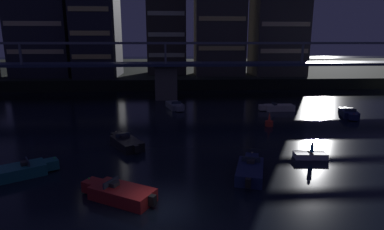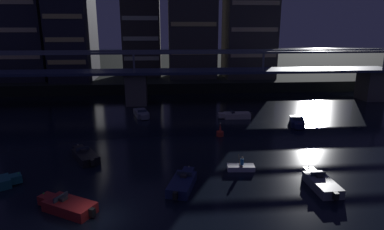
# 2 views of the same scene
# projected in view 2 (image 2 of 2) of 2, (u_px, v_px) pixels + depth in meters

# --- Properties ---
(ground_plane) EXTENTS (400.00, 400.00, 0.00)m
(ground_plane) POSITION_uv_depth(u_px,v_px,m) (97.00, 221.00, 23.11)
(ground_plane) COLOR black
(far_riverbank) EXTENTS (240.00, 80.00, 2.20)m
(far_riverbank) POSITION_uv_depth(u_px,v_px,m) (149.00, 67.00, 104.69)
(far_riverbank) COLOR black
(far_riverbank) RESTS_ON ground
(river_bridge) EXTENTS (93.99, 6.40, 9.38)m
(river_bridge) POSITION_uv_depth(u_px,v_px,m) (136.00, 79.00, 57.60)
(river_bridge) COLOR #605B51
(river_bridge) RESTS_ON ground
(tower_west_low) EXTENTS (11.86, 9.98, 27.27)m
(tower_west_low) POSITION_uv_depth(u_px,v_px,m) (17.00, 16.00, 68.81)
(tower_west_low) COLOR #282833
(tower_west_low) RESTS_ON far_riverbank
(tower_west_tall) EXTENTS (8.13, 13.00, 22.66)m
(tower_west_tall) POSITION_uv_depth(u_px,v_px,m) (72.00, 27.00, 69.71)
(tower_west_tall) COLOR #282833
(tower_west_tall) RESTS_ON far_riverbank
(tower_central) EXTENTS (8.56, 8.49, 22.51)m
(tower_central) POSITION_uv_depth(u_px,v_px,m) (142.00, 28.00, 75.85)
(tower_central) COLOR #38332D
(tower_central) RESTS_ON far_riverbank
(tower_east_tall) EXTENTS (10.55, 8.59, 30.18)m
(tower_east_tall) POSITION_uv_depth(u_px,v_px,m) (192.00, 10.00, 72.08)
(tower_east_tall) COLOR #423D38
(tower_east_tall) RESTS_ON far_riverbank
(tower_east_low) EXTENTS (10.89, 9.58, 27.43)m
(tower_east_low) POSITION_uv_depth(u_px,v_px,m) (250.00, 16.00, 72.57)
(tower_east_low) COLOR #423D38
(tower_east_low) RESTS_ON far_riverbank
(speedboat_near_left) EXTENTS (2.74, 5.19, 1.16)m
(speedboat_near_left) POSITION_uv_depth(u_px,v_px,m) (141.00, 114.00, 50.40)
(speedboat_near_left) COLOR gray
(speedboat_near_left) RESTS_ON ground
(speedboat_near_center) EXTENTS (1.88, 5.20, 1.16)m
(speedboat_near_center) POSITION_uv_depth(u_px,v_px,m) (321.00, 183.00, 27.78)
(speedboat_near_center) COLOR gray
(speedboat_near_center) RESTS_ON ground
(speedboat_near_right) EXTENTS (2.87, 5.16, 1.16)m
(speedboat_near_right) POSITION_uv_depth(u_px,v_px,m) (183.00, 183.00, 27.82)
(speedboat_near_right) COLOR #19234C
(speedboat_near_right) RESTS_ON ground
(speedboat_mid_center) EXTENTS (5.21, 1.92, 1.16)m
(speedboat_mid_center) POSITION_uv_depth(u_px,v_px,m) (236.00, 115.00, 49.41)
(speedboat_mid_center) COLOR beige
(speedboat_mid_center) RESTS_ON ground
(speedboat_mid_right) EXTENTS (4.86, 3.63, 1.16)m
(speedboat_mid_right) POSITION_uv_depth(u_px,v_px,m) (68.00, 206.00, 24.25)
(speedboat_mid_right) COLOR maroon
(speedboat_mid_right) RESTS_ON ground
(speedboat_far_left) EXTENTS (3.60, 4.87, 1.16)m
(speedboat_far_left) POSITION_uv_depth(u_px,v_px,m) (85.00, 156.00, 33.77)
(speedboat_far_left) COLOR black
(speedboat_far_left) RESTS_ON ground
(speedboat_far_right) EXTENTS (2.90, 5.15, 1.16)m
(speedboat_far_right) POSITION_uv_depth(u_px,v_px,m) (297.00, 122.00, 45.92)
(speedboat_far_right) COLOR #19234C
(speedboat_far_right) RESTS_ON ground
(channel_buoy) EXTENTS (0.90, 0.90, 1.76)m
(channel_buoy) POSITION_uv_depth(u_px,v_px,m) (220.00, 132.00, 41.12)
(channel_buoy) COLOR red
(channel_buoy) RESTS_ON ground
(dinghy_with_paddler) EXTENTS (2.68, 2.46, 1.36)m
(dinghy_with_paddler) POSITION_uv_depth(u_px,v_px,m) (241.00, 167.00, 31.33)
(dinghy_with_paddler) COLOR silver
(dinghy_with_paddler) RESTS_ON ground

